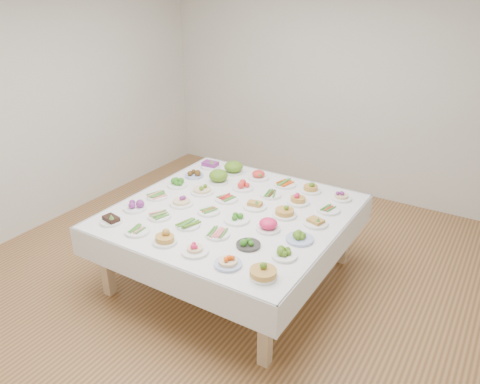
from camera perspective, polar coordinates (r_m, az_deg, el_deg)
The scene contains 38 objects.
room_envelope at distance 4.14m, azimuth -1.15°, elevation 11.97°, with size 5.02×5.02×2.81m.
display_table at distance 4.44m, azimuth -1.02°, elevation -3.03°, with size 2.07×2.07×0.75m.
dish_0 at distance 4.33m, azimuth -15.44°, elevation -3.18°, with size 0.20×0.20×0.09m.
dish_1 at distance 4.12m, azimuth -12.40°, elevation -4.61°, with size 0.22×0.22×0.05m.
dish_2 at distance 3.90m, azimuth -9.18°, elevation -5.35°, with size 0.20×0.20×0.13m.
dish_3 at distance 3.75m, azimuth -5.54°, elevation -6.72°, with size 0.22×0.22×0.11m.
dish_4 at distance 3.58m, azimuth -1.48°, elevation -8.27°, with size 0.21×0.21×0.11m.
dish_5 at distance 3.45m, azimuth 2.85°, elevation -9.47°, with size 0.21×0.20×0.14m.
dish_6 at distance 4.51m, azimuth -12.70°, elevation -1.54°, with size 0.22×0.22×0.10m.
dish_7 at distance 4.33m, azimuth -9.77°, elevation -2.85°, with size 0.21×0.21×0.05m.
dish_8 at distance 4.14m, azimuth -6.33°, elevation -3.90°, with size 0.20×0.20×0.05m.
dish_9 at distance 3.98m, azimuth -2.77°, elevation -5.05°, with size 0.21×0.21×0.05m.
dish_10 at distance 3.83m, azimuth 1.02°, elevation -6.18°, with size 0.20×0.20×0.08m.
dish_11 at distance 3.70m, azimuth 5.43°, elevation -7.46°, with size 0.20×0.20×0.08m.
dish_12 at distance 4.71m, azimuth -10.06°, elevation -0.45°, with size 0.20×0.20×0.05m.
dish_13 at distance 4.52m, azimuth -7.17°, elevation -0.90°, with size 0.22×0.22×0.12m.
dish_14 at distance 4.36m, azimuth -3.84°, elevation -2.32°, with size 0.21×0.21×0.05m.
dish_15 at distance 4.20m, azimuth -0.40°, elevation -3.00°, with size 0.23×0.23×0.10m.
dish_16 at distance 4.06m, azimuth 3.46°, elevation -4.03°, with size 0.21×0.21×0.11m.
dish_17 at distance 3.94m, azimuth 7.28°, elevation -5.44°, with size 0.23×0.23×0.09m.
dish_18 at distance 4.93m, azimuth -7.68°, elevation 1.10°, with size 0.21×0.21×0.09m.
dish_19 at distance 4.74m, azimuth -4.66°, elevation 0.59°, with size 0.23×0.23×0.13m.
dish_20 at distance 4.59m, azimuth -1.65°, elevation -0.75°, with size 0.22×0.22×0.05m.
dish_21 at distance 4.44m, azimuth 1.83°, elevation -1.50°, with size 0.22×0.22×0.09m.
dish_22 at distance 4.29m, azimuth 5.47°, elevation -2.18°, with size 0.22×0.22×0.13m.
dish_23 at distance 4.20m, azimuth 9.20°, elevation -3.49°, with size 0.22×0.22×0.09m.
dish_24 at distance 5.14m, azimuth -5.62°, elevation 2.32°, with size 0.20×0.20×0.10m.
dish_25 at distance 4.97m, azimuth -2.64°, elevation 1.84°, with size 0.20×0.20×0.13m.
dish_26 at distance 4.82m, azimuth 0.37°, elevation 0.84°, with size 0.22×0.22×0.10m.
dish_27 at distance 4.68m, azimuth 3.76°, elevation -0.21°, with size 0.22×0.21×0.05m.
dish_28 at distance 4.55m, azimuth 7.10°, elevation -0.82°, with size 0.22×0.22×0.11m.
dish_29 at distance 4.46m, azimuth 10.69°, elevation -2.05°, with size 0.22×0.22×0.05m.
dish_30 at distance 5.38m, azimuth -3.64°, elevation 3.45°, with size 0.21×0.21×0.10m.
dish_31 at distance 5.20m, azimuth -0.80°, elevation 2.97°, with size 0.20×0.20×0.13m.
dish_32 at distance 5.07m, azimuth 2.26°, elevation 2.19°, with size 0.22×0.22×0.12m.
dish_33 at distance 4.93m, azimuth 5.47°, elevation 1.08°, with size 0.24×0.23×0.06m.
dish_34 at distance 4.81m, azimuth 8.61°, elevation 0.59°, with size 0.21×0.21×0.12m.
dish_35 at distance 4.70m, azimuth 12.26°, elevation -0.30°, with size 0.20×0.20×0.11m.
Camera 1 is at (2.20, -3.39, 2.76)m, focal length 35.00 mm.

